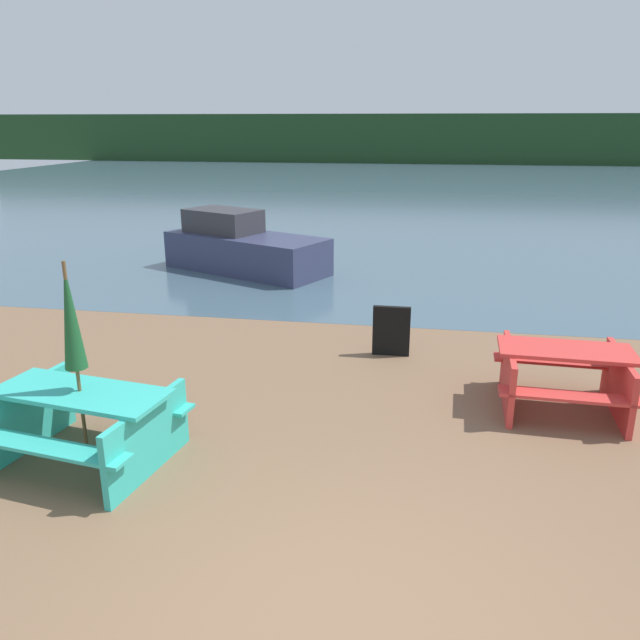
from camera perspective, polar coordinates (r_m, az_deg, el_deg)
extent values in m
plane|color=brown|center=(4.73, 1.57, -26.96)|extent=(60.00, 60.00, 0.00)
cube|color=#425B6B|center=(35.28, 9.14, 12.02)|extent=(60.00, 50.00, 0.00)
cube|color=#1E3D1E|center=(55.13, 9.63, 16.03)|extent=(80.00, 1.60, 4.00)
cube|color=#33B7A8|center=(6.67, -21.09, -6.22)|extent=(1.85, 0.96, 0.04)
cube|color=#33B7A8|center=(6.44, -23.88, -10.55)|extent=(1.79, 0.55, 0.04)
cube|color=#33B7A8|center=(7.18, -18.07, -6.89)|extent=(1.79, 0.55, 0.04)
cube|color=#33B7A8|center=(7.30, -25.34, -8.05)|extent=(0.28, 1.37, 0.73)
cube|color=#33B7A8|center=(6.42, -15.45, -10.46)|extent=(0.28, 1.37, 0.73)
cube|color=red|center=(7.91, 21.58, -2.59)|extent=(1.57, 0.77, 0.04)
cube|color=red|center=(7.53, 21.89, -6.50)|extent=(1.55, 0.35, 0.04)
cube|color=red|center=(8.53, 20.78, -3.54)|extent=(1.55, 0.35, 0.04)
cube|color=red|center=(7.96, 16.79, -4.94)|extent=(0.13, 1.38, 0.73)
cube|color=red|center=(8.17, 25.63, -5.39)|extent=(0.13, 1.38, 0.73)
cylinder|color=brown|center=(6.57, -21.36, -3.90)|extent=(0.04, 0.04, 2.09)
cone|color=#195128|center=(6.41, -21.87, 0.36)|extent=(0.22, 0.22, 1.07)
cube|color=#333856|center=(14.63, -6.73, 6.10)|extent=(4.13, 3.00, 0.85)
cube|color=#333338|center=(14.98, -8.84, 8.95)|extent=(1.98, 1.67, 0.53)
cube|color=black|center=(9.27, 6.54, -1.00)|extent=(0.55, 0.08, 0.75)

